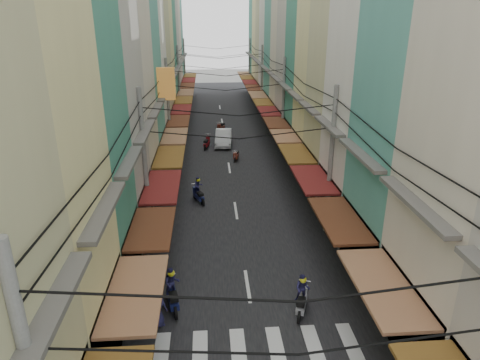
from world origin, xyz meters
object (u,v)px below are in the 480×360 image
white_car (224,145)px  market_umbrella (427,289)px  bicycle (387,279)px  traffic_sign (341,219)px

white_car → market_umbrella: (6.46, -26.20, 2.05)m
market_umbrella → white_car: bearing=103.9°
bicycle → traffic_sign: traffic_sign is taller
bicycle → traffic_sign: 3.51m
white_car → traffic_sign: bearing=-71.7°
market_umbrella → traffic_sign: size_ratio=0.86×
white_car → market_umbrella: size_ratio=2.11×
bicycle → white_car: bearing=14.2°
bicycle → traffic_sign: size_ratio=0.53×
bicycle → traffic_sign: (-1.61, 2.43, 1.95)m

